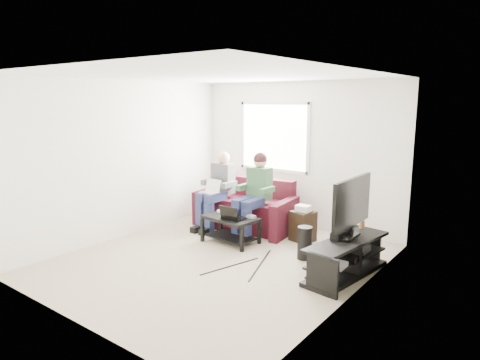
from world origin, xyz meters
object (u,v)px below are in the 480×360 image
Objects in this scene: coffee_table at (231,224)px; subwoofer at (305,243)px; sofa at (246,209)px; tv_stand at (346,260)px; end_table at (303,225)px; tv at (352,204)px.

subwoofer reaches higher than coffee_table.
sofa is 4.03× the size of subwoofer.
end_table is (-1.15, 0.91, 0.05)m from tv_stand.
coffee_table is at bearing 176.62° from tv_stand.
subwoofer is at bearing 172.22° from tv.
end_table is at bearing 120.68° from subwoofer.
tv is 1.56m from end_table.
tv_stand reaches higher than subwoofer.
tv_stand is 0.75m from subwoofer.
tv_stand is 1.37× the size of tv.
subwoofer is 0.81× the size of end_table.
subwoofer is (1.30, 0.08, -0.08)m from coffee_table.
sofa is at bearing 159.30° from tv.
sofa reaches higher than coffee_table.
tv_stand is at bearing -88.53° from tv.
tv_stand is 1.46m from end_table.
tv is 1.85× the size of end_table.
sofa reaches higher than end_table.
tv_stand is 3.13× the size of subwoofer.
tv_stand is at bearing -38.48° from end_table.
tv is at bearing -7.78° from subwoofer.
end_table is at bearing 144.66° from tv.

